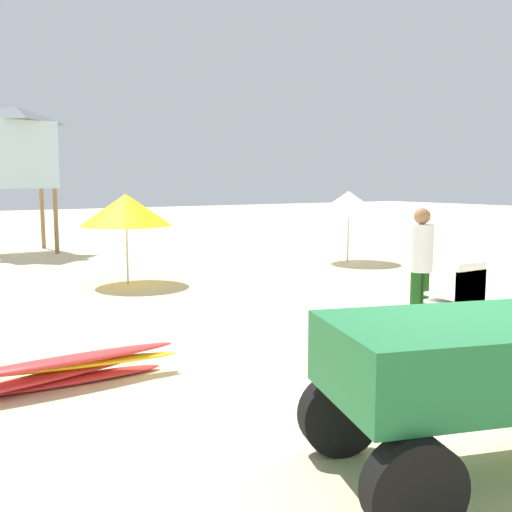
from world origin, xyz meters
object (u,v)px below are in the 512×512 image
Objects in this scene: lifeguard_near_right at (421,261)px; lifeguard_tower at (17,147)px; surfboard_pile at (57,371)px; beach_umbrella_left at (126,210)px; stacked_plastic_chairs at (461,301)px; beach_umbrella_mid at (349,203)px.

lifeguard_tower is (-2.70, 12.15, 2.00)m from lifeguard_near_right.
beach_umbrella_left is at bearing 62.81° from surfboard_pile.
beach_umbrella_left is (2.70, 5.25, 1.29)m from surfboard_pile.
beach_umbrella_left reaches higher than stacked_plastic_chairs.
lifeguard_tower is 6.74m from beach_umbrella_left.
beach_umbrella_mid reaches higher than lifeguard_near_right.
beach_umbrella_mid reaches higher than beach_umbrella_left.
lifeguard_near_right is 0.94× the size of beach_umbrella_mid.
surfboard_pile is 1.46× the size of beach_umbrella_mid.
beach_umbrella_mid is (3.74, 5.66, 0.52)m from lifeguard_near_right.
stacked_plastic_chairs is at bearing -122.41° from beach_umbrella_mid.
surfboard_pile is at bearing -117.19° from beach_umbrella_left.
surfboard_pile is 6.04m from beach_umbrella_left.
surfboard_pile is at bearing -147.92° from beach_umbrella_mid.
surfboard_pile is (-4.16, 1.47, -0.49)m from stacked_plastic_chairs.
beach_umbrella_left is at bearing 109.76° from lifeguard_near_right.
stacked_plastic_chairs is 0.43× the size of surfboard_pile.
lifeguard_near_right is at bearing 63.20° from stacked_plastic_chairs.
lifeguard_tower reaches higher than beach_umbrella_mid.
stacked_plastic_chairs is 0.63× the size of beach_umbrella_left.
stacked_plastic_chairs is at bearing -80.82° from lifeguard_tower.
surfboard_pile is 0.63× the size of lifeguard_tower.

